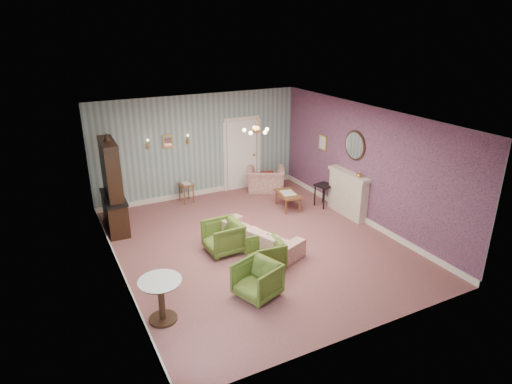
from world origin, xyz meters
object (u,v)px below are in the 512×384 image
fireplace (348,194)px  coffee_table (288,201)px  olive_chair_b (266,252)px  olive_chair_c (223,236)px  dresser (112,184)px  sofa_chintz (258,232)px  olive_chair_a (257,278)px  side_table_black (324,195)px  wingback_chair (266,176)px  pedestal_table (162,300)px

fireplace → coffee_table: (-1.16, 1.05, -0.36)m
olive_chair_b → olive_chair_c: bearing=-147.1°
dresser → fireplace: bearing=-16.6°
sofa_chintz → fireplace: 2.97m
olive_chair_a → sofa_chintz: bearing=132.2°
coffee_table → side_table_black: bearing=-18.2°
wingback_chair → dresser: size_ratio=0.47×
olive_chair_a → wingback_chair: 5.42m
olive_chair_c → fireplace: fireplace is taller
coffee_table → side_table_black: side_table_black is taller
side_table_black → sofa_chintz: bearing=-154.2°
fireplace → coffee_table: bearing=137.7°
olive_chair_c → pedestal_table: size_ratio=0.98×
side_table_black → pedestal_table: (-5.30, -2.84, 0.08)m
olive_chair_a → olive_chair_c: 1.84m
dresser → fireplace: size_ratio=1.67×
olive_chair_c → side_table_black: bearing=106.3°
dresser → sofa_chintz: bearing=-41.0°
wingback_chair → coffee_table: 1.46m
wingback_chair → coffee_table: (-0.11, -1.44, -0.25)m
coffee_table → pedestal_table: (-4.35, -3.15, 0.17)m
sofa_chintz → wingback_chair: bearing=-52.7°
side_table_black → olive_chair_c: bearing=-162.2°
olive_chair_b → coffee_table: bearing=146.6°
wingback_chair → side_table_black: size_ratio=1.73×
wingback_chair → side_table_black: bearing=144.4°
olive_chair_a → wingback_chair: (2.72, 4.69, 0.11)m
olive_chair_c → coffee_table: bearing=118.1°
olive_chair_a → sofa_chintz: size_ratio=0.35×
olive_chair_c → wingback_chair: 3.86m
pedestal_table → olive_chair_b: bearing=17.0°
olive_chair_b → dresser: (-2.37, 3.25, 0.83)m
sofa_chintz → pedestal_table: 3.01m
dresser → fireplace: (5.51, -1.88, -0.59)m
olive_chair_c → olive_chair_a: bearing=-5.1°
sofa_chintz → dresser: 3.65m
olive_chair_a → coffee_table: size_ratio=0.84×
wingback_chair → pedestal_table: bearing=74.5°
sofa_chintz → wingback_chair: size_ratio=1.91×
olive_chair_c → side_table_black: size_ratio=1.23×
pedestal_table → coffee_table: bearing=35.9°
olive_chair_c → sofa_chintz: (0.74, -0.20, 0.02)m
olive_chair_c → dresser: size_ratio=0.33×
olive_chair_a → pedestal_table: size_ratio=0.93×
sofa_chintz → side_table_black: sofa_chintz is taller
side_table_black → coffee_table: bearing=161.8°
olive_chair_a → olive_chair_b: olive_chair_a is taller
coffee_table → dresser: bearing=169.2°
fireplace → pedestal_table: 5.90m
sofa_chintz → dresser: bearing=25.3°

